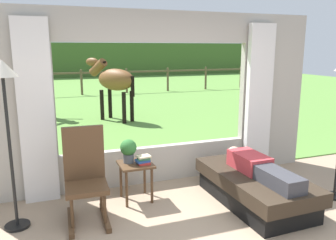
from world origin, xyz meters
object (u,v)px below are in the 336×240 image
Objects in this scene: floor_lamp_left at (4,94)px; horse at (114,80)px; side_table at (136,170)px; potted_plant at (128,149)px; book_stack at (143,160)px; rocking_chair at (85,176)px; reclining_person at (258,167)px; pasture_tree at (32,73)px; recliner_sofa at (254,188)px.

floor_lamp_left is 5.88m from horse.
potted_plant is (-0.08, 0.06, 0.28)m from side_table.
potted_plant reaches higher than book_stack.
horse reaches higher than rocking_chair.
reclining_person is 3.12m from floor_lamp_left.
pasture_tree is at bearing 98.14° from rocking_chair.
side_table is 0.27× the size of floor_lamp_left.
side_table is 0.18m from book_stack.
pasture_tree is (-2.81, 7.39, 1.09)m from recliner_sofa.
horse reaches higher than recliner_sofa.
pasture_tree is (-0.68, 7.04, 0.76)m from rocking_chair.
horse is at bearing 95.38° from recliner_sofa.
recliner_sofa is 2.18m from rocking_chair.
floor_lamp_left is at bearing 177.39° from rocking_chair.
recliner_sofa is at bearing -24.77° from potted_plant.
book_stack reaches higher than side_table.
reclining_person reaches higher than side_table.
side_table is at bearing -133.02° from horse.
pasture_tree reaches higher than book_stack.
potted_plant is at bearing -79.05° from pasture_tree.
book_stack is 5.33m from horse.
recliner_sofa is 8.54× the size of book_stack.
potted_plant is at bearing 143.13° from side_table.
rocking_chair is 0.59× the size of floor_lamp_left.
reclining_person reaches higher than recliner_sofa.
reclining_person is at bearing -25.14° from book_stack.
horse is 2.65m from pasture_tree.
rocking_chair is at bearing -163.18° from book_stack.
rocking_chair is 0.38× the size of pasture_tree.
horse is (0.85, 5.14, 0.45)m from potted_plant.
pasture_tree is (-1.29, 6.69, 0.60)m from potted_plant.
horse is (1.46, 5.49, 0.61)m from rocking_chair.
reclining_person is at bearing -26.31° from potted_plant.
recliner_sofa is 0.99× the size of horse.
side_table reaches higher than recliner_sofa.
side_table is 0.18× the size of pasture_tree.
horse is at bearing 95.33° from reclining_person.
reclining_person is 4.48× the size of potted_plant.
pasture_tree is at bearing 109.59° from horse.
horse is (0.77, 5.20, 0.73)m from side_table.
side_table is at bearing 8.58° from floor_lamp_left.
side_table is 0.29m from potted_plant.
rocking_chair is at bearing -84.46° from pasture_tree.
reclining_person is 2.75× the size of side_table.
book_stack is 7.00m from pasture_tree.
rocking_chair reaches higher than book_stack.
potted_plant is 0.24m from book_stack.
horse is (-0.67, 5.84, 0.94)m from recliner_sofa.
book_stack is at bearing 155.48° from recliner_sofa.
book_stack is (-1.35, 0.63, 0.05)m from reclining_person.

